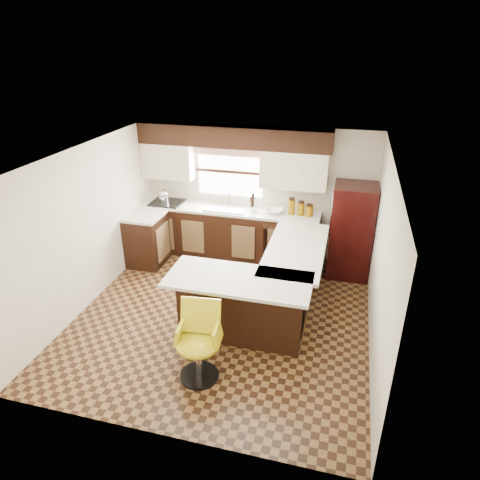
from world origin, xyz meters
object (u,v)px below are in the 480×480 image
(peninsula_long, at_px, (291,276))
(bar_chair, at_px, (198,344))
(refrigerator, at_px, (351,231))
(peninsula_return, at_px, (242,307))

(peninsula_long, xyz_separation_m, bar_chair, (-0.82, -1.92, 0.04))
(peninsula_long, distance_m, refrigerator, 1.45)
(peninsula_long, height_order, bar_chair, bar_chair)
(peninsula_return, xyz_separation_m, refrigerator, (1.36, 2.11, 0.36))
(bar_chair, bearing_deg, refrigerator, 55.17)
(refrigerator, distance_m, bar_chair, 3.49)
(peninsula_long, relative_size, bar_chair, 1.98)
(peninsula_long, height_order, peninsula_return, same)
(peninsula_long, xyz_separation_m, peninsula_return, (-0.53, -0.97, 0.00))
(peninsula_long, bearing_deg, refrigerator, 53.63)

